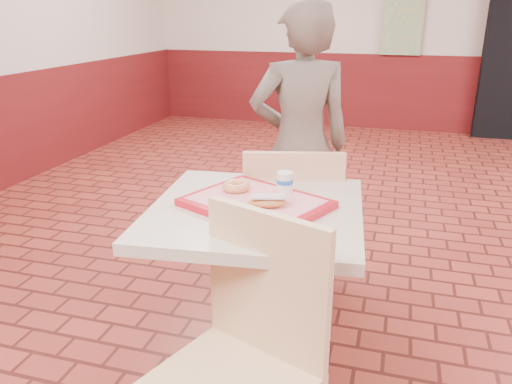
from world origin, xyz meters
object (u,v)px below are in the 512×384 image
(chair_main_front, at_px, (243,352))
(customer, at_px, (300,147))
(paper_cup, at_px, (285,182))
(main_table, at_px, (256,270))
(ring_donut, at_px, (236,186))
(serving_tray, at_px, (256,203))
(long_john_donut, at_px, (267,202))
(chair_main_back, at_px, (291,231))

(chair_main_front, height_order, customer, customer)
(customer, distance_m, paper_cup, 0.96)
(main_table, bearing_deg, chair_main_front, -78.57)
(customer, distance_m, ring_donut, 0.99)
(main_table, height_order, serving_tray, serving_tray)
(long_john_donut, bearing_deg, chair_main_front, -85.11)
(main_table, height_order, long_john_donut, long_john_donut)
(paper_cup, bearing_deg, main_table, -127.72)
(main_table, distance_m, paper_cup, 0.37)
(ring_donut, bearing_deg, serving_tray, -35.65)
(chair_main_back, bearing_deg, paper_cup, 82.78)
(chair_main_front, distance_m, customer, 1.56)
(chair_main_back, distance_m, customer, 0.65)
(chair_main_front, distance_m, long_john_donut, 0.54)
(chair_main_back, xyz_separation_m, customer, (-0.08, 0.59, 0.27))
(main_table, xyz_separation_m, chair_main_back, (0.04, 0.47, -0.03))
(long_john_donut, bearing_deg, customer, 95.12)
(main_table, height_order, chair_main_back, chair_main_back)
(chair_main_front, relative_size, long_john_donut, 6.53)
(long_john_donut, bearing_deg, paper_cup, 81.85)
(serving_tray, bearing_deg, ring_donut, 144.35)
(paper_cup, bearing_deg, chair_main_back, 96.94)
(customer, relative_size, ring_donut, 14.60)
(main_table, xyz_separation_m, serving_tray, (0.00, -0.00, 0.29))
(main_table, xyz_separation_m, paper_cup, (0.09, 0.11, 0.35))
(long_john_donut, distance_m, paper_cup, 0.18)
(chair_main_front, xyz_separation_m, long_john_donut, (-0.04, 0.41, 0.35))
(long_john_donut, bearing_deg, chair_main_back, 91.99)
(chair_main_back, bearing_deg, customer, -96.26)
(serving_tray, distance_m, long_john_donut, 0.09)
(chair_main_front, xyz_separation_m, chair_main_back, (-0.05, 0.94, -0.01))
(main_table, xyz_separation_m, customer, (-0.04, 1.06, 0.24))
(customer, xyz_separation_m, serving_tray, (0.04, -1.06, 0.05))
(ring_donut, relative_size, long_john_donut, 0.74)
(long_john_donut, bearing_deg, main_table, 133.89)
(long_john_donut, relative_size, paper_cup, 1.85)
(serving_tray, height_order, ring_donut, ring_donut)
(chair_main_front, xyz_separation_m, customer, (-0.14, 1.53, 0.26))
(main_table, distance_m, ring_donut, 0.35)
(serving_tray, height_order, long_john_donut, long_john_donut)
(chair_main_front, distance_m, serving_tray, 0.58)
(serving_tray, bearing_deg, customer, 92.14)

